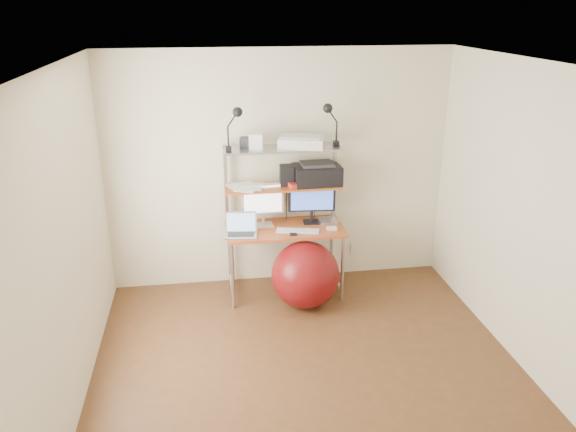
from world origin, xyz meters
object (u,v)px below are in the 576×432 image
(monitor_silver, at_px, (263,202))
(monitor_black, at_px, (312,200))
(exercise_ball, at_px, (305,275))
(laptop, at_px, (241,230))
(printer, at_px, (317,174))

(monitor_silver, xyz_separation_m, monitor_black, (0.51, 0.01, -0.01))
(monitor_black, bearing_deg, exercise_ball, -103.64)
(laptop, bearing_deg, exercise_ball, -11.84)
(printer, bearing_deg, monitor_silver, -177.69)
(monitor_silver, relative_size, laptop, 1.42)
(monitor_black, xyz_separation_m, laptop, (-0.76, -0.22, -0.20))
(monitor_silver, distance_m, exercise_ball, 0.86)
(monitor_silver, bearing_deg, printer, -1.39)
(exercise_ball, bearing_deg, monitor_silver, 131.89)
(laptop, relative_size, printer, 0.70)
(monitor_silver, height_order, monitor_black, monitor_black)
(monitor_silver, xyz_separation_m, exercise_ball, (0.37, -0.42, -0.65))
(monitor_black, bearing_deg, laptop, -159.31)
(exercise_ball, bearing_deg, monitor_black, 72.01)
(laptop, bearing_deg, printer, 24.08)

